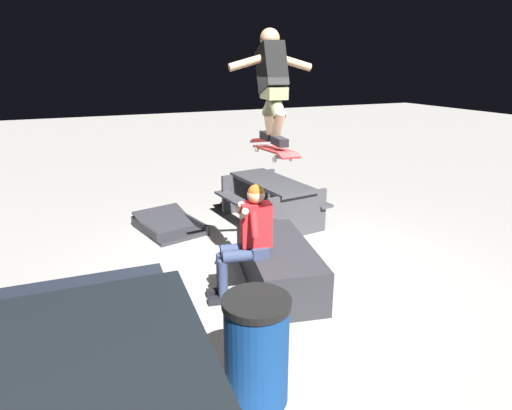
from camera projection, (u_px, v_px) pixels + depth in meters
name	position (u px, v px, depth m)	size (l,w,h in m)	color
ground_plane	(283.00, 287.00, 5.29)	(40.00, 40.00, 0.00)	gray
ledge_box_main	(279.00, 265.00, 5.28)	(1.70, 0.76, 0.53)	#28282D
person_sitting_on_ledge	(246.00, 236.00, 4.85)	(0.59, 0.78, 1.37)	#2D3856
skateboard	(273.00, 149.00, 4.49)	(1.04, 0.30, 0.13)	#B72D2D
skater_airborne	(272.00, 81.00, 4.33)	(0.63, 0.89, 1.12)	black
kicker_ramp	(169.00, 227.00, 7.07)	(1.29, 1.08, 0.35)	#28282D
picnic_table_back	(271.00, 195.00, 7.31)	(1.85, 1.53, 0.75)	#38383D
trash_bin	(256.00, 350.00, 3.40)	(0.54, 0.54, 0.92)	navy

